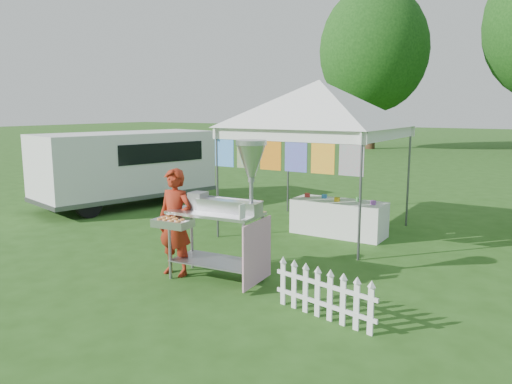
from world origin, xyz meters
The scene contains 8 objects.
ground centered at (0.00, 0.00, 0.00)m, with size 120.00×120.00×0.00m, color #244C15.
canopy_main centered at (0.00, 3.49, 2.99)m, with size 4.24×4.24×3.45m.
tree_left centered at (-6.00, 24.00, 5.83)m, with size 6.40×6.40×9.53m.
donut_cart centered at (0.21, 0.11, 1.20)m, with size 1.45×1.10×2.03m.
vendor centered at (-0.65, -0.03, 0.80)m, with size 0.58×0.38×1.59m, color maroon.
cargo_van centered at (-5.29, 3.58, 1.00)m, with size 2.82×4.75×1.85m.
picket_fence centered at (1.89, -0.34, 0.29)m, with size 1.41×0.32×0.56m.
display_table centered at (0.50, 3.45, 0.34)m, with size 1.80×0.70×0.68m, color white.
Camera 1 is at (4.16, -5.49, 2.46)m, focal length 35.00 mm.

